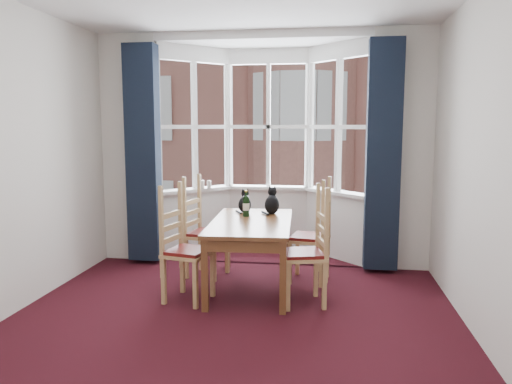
% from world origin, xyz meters
% --- Properties ---
extents(floor, '(4.50, 4.50, 0.00)m').
position_xyz_m(floor, '(0.00, 0.00, 0.00)').
color(floor, black).
rests_on(floor, ground).
extents(wall_right, '(0.00, 4.50, 4.50)m').
position_xyz_m(wall_right, '(2.00, 0.00, 1.40)').
color(wall_right, silver).
rests_on(wall_right, floor).
extents(wall_near, '(4.00, 0.00, 4.00)m').
position_xyz_m(wall_near, '(0.00, -2.25, 1.40)').
color(wall_near, silver).
rests_on(wall_near, floor).
extents(wall_back_pier_left, '(0.70, 0.12, 2.80)m').
position_xyz_m(wall_back_pier_left, '(-1.65, 2.25, 1.40)').
color(wall_back_pier_left, silver).
rests_on(wall_back_pier_left, floor).
extents(wall_back_pier_right, '(0.70, 0.12, 2.80)m').
position_xyz_m(wall_back_pier_right, '(1.65, 2.25, 1.40)').
color(wall_back_pier_right, silver).
rests_on(wall_back_pier_right, floor).
extents(bay_window, '(2.76, 0.94, 2.80)m').
position_xyz_m(bay_window, '(0.00, 2.75, 1.40)').
color(bay_window, white).
rests_on(bay_window, floor).
extents(curtain_left, '(0.38, 0.22, 2.60)m').
position_xyz_m(curtain_left, '(-1.42, 2.07, 1.35)').
color(curtain_left, black).
rests_on(curtain_left, floor).
extents(curtain_right, '(0.38, 0.22, 2.60)m').
position_xyz_m(curtain_right, '(1.42, 2.07, 1.35)').
color(curtain_right, black).
rests_on(curtain_right, floor).
extents(dining_table, '(0.89, 1.56, 0.72)m').
position_xyz_m(dining_table, '(0.03, 1.28, 0.64)').
color(dining_table, brown).
rests_on(dining_table, floor).
extents(chair_left_near, '(0.48, 0.50, 0.92)m').
position_xyz_m(chair_left_near, '(-0.61, 0.84, 0.47)').
color(chair_left_near, tan).
rests_on(chair_left_near, floor).
extents(chair_left_far, '(0.48, 0.50, 0.92)m').
position_xyz_m(chair_left_far, '(-0.62, 1.65, 0.47)').
color(chair_left_far, tan).
rests_on(chair_left_far, floor).
extents(chair_right_near, '(0.49, 0.50, 0.92)m').
position_xyz_m(chair_right_near, '(0.67, 0.91, 0.47)').
color(chair_right_near, tan).
rests_on(chair_right_near, floor).
extents(chair_right_far, '(0.47, 0.48, 0.92)m').
position_xyz_m(chair_right_far, '(0.71, 1.59, 0.47)').
color(chair_right_far, tan).
rests_on(chair_right_far, floor).
extents(cat_left, '(0.16, 0.21, 0.28)m').
position_xyz_m(cat_left, '(-0.12, 1.77, 0.82)').
color(cat_left, black).
rests_on(cat_left, dining_table).
extents(cat_right, '(0.18, 0.24, 0.31)m').
position_xyz_m(cat_right, '(0.19, 1.74, 0.84)').
color(cat_right, black).
rests_on(cat_right, dining_table).
extents(wine_bottle, '(0.07, 0.07, 0.28)m').
position_xyz_m(wine_bottle, '(-0.07, 1.53, 0.84)').
color(wine_bottle, black).
rests_on(wine_bottle, dining_table).
extents(candle_tall, '(0.06, 0.06, 0.11)m').
position_xyz_m(candle_tall, '(-0.83, 2.60, 0.93)').
color(candle_tall, white).
rests_on(candle_tall, bay_window).
extents(candle_short, '(0.06, 0.06, 0.11)m').
position_xyz_m(candle_short, '(-0.74, 2.63, 0.92)').
color(candle_short, white).
rests_on(candle_short, bay_window).
extents(street, '(80.00, 80.00, 0.00)m').
position_xyz_m(street, '(0.00, 32.25, -6.00)').
color(street, '#333335').
rests_on(street, ground).
extents(tenement_building, '(18.40, 7.80, 15.20)m').
position_xyz_m(tenement_building, '(0.00, 14.01, 1.60)').
color(tenement_building, '#AB6758').
rests_on(tenement_building, street).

